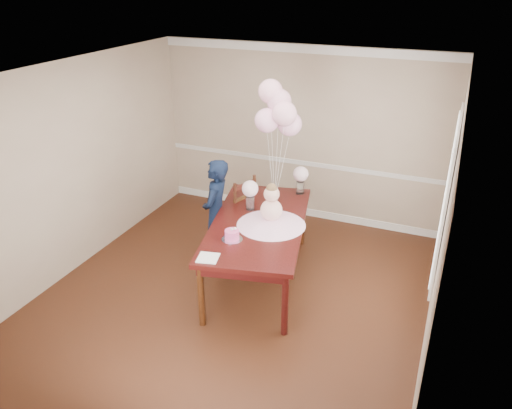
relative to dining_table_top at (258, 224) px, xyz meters
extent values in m
cube|color=black|center=(-0.13, -0.47, -0.81)|extent=(4.50, 5.00, 0.00)
cube|color=white|center=(-0.13, -0.47, 1.89)|extent=(4.50, 5.00, 0.02)
cube|color=tan|center=(-0.13, 2.03, 0.54)|extent=(4.50, 0.02, 2.70)
cube|color=tan|center=(-0.13, -2.97, 0.54)|extent=(4.50, 0.02, 2.70)
cube|color=tan|center=(-2.38, -0.47, 0.54)|extent=(0.02, 5.00, 2.70)
cube|color=tan|center=(2.12, -0.47, 0.54)|extent=(0.02, 5.00, 2.70)
cube|color=silver|center=(-0.13, 2.02, 0.09)|extent=(4.50, 0.02, 0.07)
cube|color=silver|center=(-0.13, 2.02, 1.82)|extent=(4.50, 0.02, 0.12)
cube|color=white|center=(-0.13, 2.02, -0.75)|extent=(4.50, 0.02, 0.12)
cube|color=white|center=(2.10, 0.03, 0.74)|extent=(0.02, 1.66, 1.56)
cube|color=white|center=(2.08, 0.03, 0.74)|extent=(0.01, 1.50, 1.40)
cube|color=black|center=(0.00, 0.00, 0.00)|extent=(1.57, 2.41, 0.06)
cube|color=black|center=(0.00, 0.00, -0.08)|extent=(1.44, 2.28, 0.11)
cylinder|color=black|center=(-0.24, -1.10, -0.42)|extent=(0.09, 0.09, 0.78)
cylinder|color=black|center=(0.68, -0.90, -0.42)|extent=(0.09, 0.09, 0.78)
cylinder|color=black|center=(-0.68, 0.90, -0.42)|extent=(0.09, 0.09, 0.78)
cylinder|color=black|center=(0.24, 1.10, -0.42)|extent=(0.09, 0.09, 0.78)
cone|color=#FFBBE5|center=(0.18, -0.02, 0.08)|extent=(1.01, 1.01, 0.11)
sphere|color=#FFA1C1|center=(0.18, -0.02, 0.23)|extent=(0.27, 0.27, 0.27)
sphere|color=beige|center=(0.18, -0.02, 0.44)|extent=(0.19, 0.19, 0.19)
sphere|color=brown|center=(0.18, -0.02, 0.51)|extent=(0.13, 0.13, 0.13)
cylinder|color=silver|center=(-0.11, -0.54, 0.03)|extent=(0.29, 0.29, 0.01)
cylinder|color=#F24C9C|center=(-0.11, -0.54, 0.09)|extent=(0.20, 0.20, 0.11)
sphere|color=silver|center=(-0.11, -0.54, 0.16)|extent=(0.03, 0.03, 0.03)
sphere|color=white|center=(-0.08, -0.51, 0.16)|extent=(0.03, 0.03, 0.03)
cylinder|color=silver|center=(-0.24, 0.29, 0.12)|extent=(0.13, 0.13, 0.18)
sphere|color=silver|center=(-0.24, 0.29, 0.32)|extent=(0.21, 0.21, 0.21)
cylinder|color=white|center=(0.21, 1.02, 0.12)|extent=(0.13, 0.13, 0.18)
sphere|color=silver|center=(0.21, 1.02, 0.32)|extent=(0.21, 0.21, 0.21)
cube|color=white|center=(-0.18, -1.01, 0.03)|extent=(0.27, 0.27, 0.01)
cylinder|color=silver|center=(-0.02, 0.62, 0.04)|extent=(0.05, 0.05, 0.02)
sphere|color=#FFB4DA|center=(-0.13, 0.60, 1.14)|extent=(0.31, 0.31, 0.31)
sphere|color=#FFB4D1|center=(0.10, 0.59, 1.25)|extent=(0.31, 0.31, 0.31)
sphere|color=#EFA9C8|center=(-0.03, 0.74, 1.36)|extent=(0.31, 0.31, 0.31)
sphere|color=#F8AFC9|center=(-0.14, 0.73, 1.48)|extent=(0.31, 0.31, 0.31)
sphere|color=#F8AFD4|center=(0.12, 0.75, 1.09)|extent=(0.31, 0.31, 0.31)
cylinder|color=white|center=(-0.08, 0.61, 0.51)|extent=(0.10, 0.03, 0.93)
cylinder|color=white|center=(0.04, 0.61, 0.56)|extent=(0.12, 0.04, 1.04)
cylinder|color=white|center=(-0.02, 0.68, 0.62)|extent=(0.01, 0.11, 1.15)
cylinder|color=white|center=(-0.08, 0.68, 0.67)|extent=(0.12, 0.09, 1.26)
cylinder|color=white|center=(0.05, 0.68, 0.48)|extent=(0.14, 0.11, 0.86)
cube|color=#34190E|center=(-0.23, 0.51, -0.32)|extent=(0.61, 0.61, 0.05)
cylinder|color=#3C1910|center=(-0.48, 0.39, -0.57)|extent=(0.06, 0.06, 0.47)
cylinder|color=#3D1410|center=(-0.10, 0.26, -0.57)|extent=(0.06, 0.06, 0.47)
cylinder|color=#3B1D10|center=(-0.35, 0.76, -0.57)|extent=(0.06, 0.06, 0.47)
cylinder|color=#351D0E|center=(0.02, 0.64, -0.57)|extent=(0.06, 0.06, 0.47)
cylinder|color=#371A0F|center=(-0.50, 0.39, 0.00)|extent=(0.06, 0.06, 0.61)
cylinder|color=#35190E|center=(-0.38, 0.77, 0.00)|extent=(0.06, 0.06, 0.61)
cube|color=#37140F|center=(-0.44, 0.58, -0.13)|extent=(0.17, 0.43, 0.05)
cube|color=#3A2110|center=(-0.44, 0.58, 0.04)|extent=(0.17, 0.43, 0.05)
cube|color=#38150F|center=(-0.44, 0.58, 0.22)|extent=(0.17, 0.43, 0.05)
imported|color=black|center=(-0.68, 0.19, -0.07)|extent=(0.42, 0.58, 1.48)
camera|label=1|loc=(2.07, -5.08, 2.86)|focal=35.00mm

